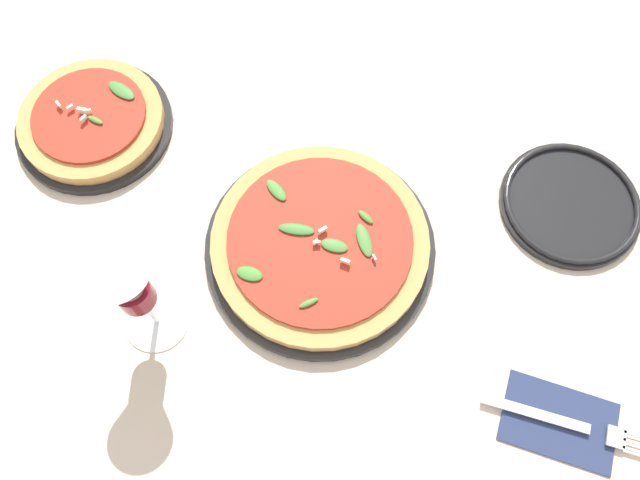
{
  "coord_description": "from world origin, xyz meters",
  "views": [
    {
      "loc": [
        0.17,
        -0.28,
        0.77
      ],
      "look_at": [
        0.03,
        0.01,
        0.03
      ],
      "focal_mm": 35.0,
      "sensor_mm": 36.0,
      "label": 1
    }
  ],
  "objects_px": {
    "fork": "(567,423)",
    "pizza_personal_side": "(93,122)",
    "pizza_arugula_main": "(320,244)",
    "wine_glass": "(129,288)",
    "side_plate_white": "(570,203)"
  },
  "relations": [
    {
      "from": "pizza_arugula_main",
      "to": "fork",
      "type": "xyz_separation_m",
      "value": [
        0.36,
        -0.07,
        -0.01
      ]
    },
    {
      "from": "pizza_arugula_main",
      "to": "side_plate_white",
      "type": "bearing_deg",
      "value": 37.41
    },
    {
      "from": "pizza_arugula_main",
      "to": "side_plate_white",
      "type": "distance_m",
      "value": 0.35
    },
    {
      "from": "pizza_personal_side",
      "to": "wine_glass",
      "type": "height_order",
      "value": "wine_glass"
    },
    {
      "from": "pizza_personal_side",
      "to": "side_plate_white",
      "type": "distance_m",
      "value": 0.68
    },
    {
      "from": "fork",
      "to": "side_plate_white",
      "type": "distance_m",
      "value": 0.29
    },
    {
      "from": "pizza_arugula_main",
      "to": "side_plate_white",
      "type": "height_order",
      "value": "pizza_arugula_main"
    },
    {
      "from": "pizza_personal_side",
      "to": "side_plate_white",
      "type": "relative_size",
      "value": 1.17
    },
    {
      "from": "fork",
      "to": "pizza_personal_side",
      "type": "bearing_deg",
      "value": 162.52
    },
    {
      "from": "pizza_personal_side",
      "to": "fork",
      "type": "height_order",
      "value": "pizza_personal_side"
    },
    {
      "from": "wine_glass",
      "to": "fork",
      "type": "distance_m",
      "value": 0.53
    },
    {
      "from": "pizza_personal_side",
      "to": "wine_glass",
      "type": "distance_m",
      "value": 0.33
    },
    {
      "from": "pizza_personal_side",
      "to": "wine_glass",
      "type": "relative_size",
      "value": 1.22
    },
    {
      "from": "pizza_personal_side",
      "to": "fork",
      "type": "distance_m",
      "value": 0.75
    },
    {
      "from": "side_plate_white",
      "to": "wine_glass",
      "type": "bearing_deg",
      "value": -136.61
    }
  ]
}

